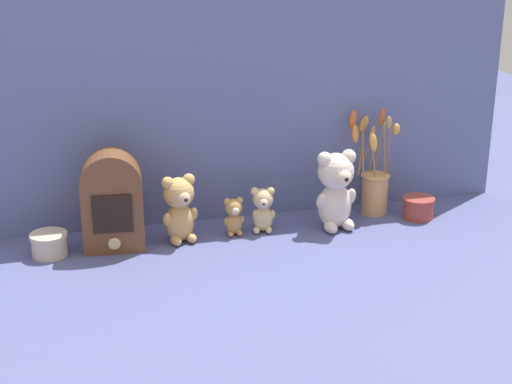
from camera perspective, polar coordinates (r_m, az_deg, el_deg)
ground_plane at (r=2.28m, az=0.13°, el=-3.17°), size 4.00×4.00×0.00m
backdrop_wall at (r=2.32m, az=-0.93°, el=6.24°), size 1.66×0.02×0.69m
teddy_bear_large at (r=2.29m, az=5.84°, el=0.26°), size 0.13×0.12×0.24m
teddy_bear_medium at (r=2.21m, az=-5.58°, el=-1.12°), size 0.11×0.10×0.20m
teddy_bear_small at (r=2.28m, az=0.51°, el=-1.21°), size 0.08×0.07×0.14m
teddy_bear_tiny at (r=2.26m, az=-1.63°, el=-1.72°), size 0.06×0.06×0.11m
flower_vase at (r=2.43m, az=8.57°, el=0.78°), size 0.15×0.14×0.33m
vintage_radio at (r=2.18m, az=-10.42°, el=-0.56°), size 0.18×0.12×0.28m
decorative_tin_tall at (r=2.44m, az=11.71°, el=-1.12°), size 0.10×0.10×0.07m
decorative_tin_short at (r=2.21m, az=-14.80°, el=-3.70°), size 0.10×0.10×0.06m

